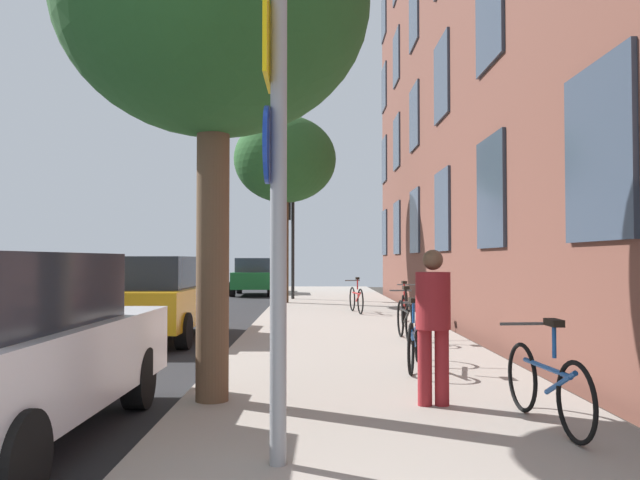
# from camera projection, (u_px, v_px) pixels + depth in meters

# --- Properties ---
(ground_plane) EXTENTS (41.80, 41.80, 0.00)m
(ground_plane) POSITION_uv_depth(u_px,v_px,m) (199.00, 324.00, 15.55)
(ground_plane) COLOR #332D28
(road_asphalt) EXTENTS (7.00, 38.00, 0.01)m
(road_asphalt) POSITION_uv_depth(u_px,v_px,m) (112.00, 324.00, 15.53)
(road_asphalt) COLOR #232326
(road_asphalt) RESTS_ON ground
(sidewalk) EXTENTS (4.20, 38.00, 0.12)m
(sidewalk) POSITION_uv_depth(u_px,v_px,m) (343.00, 322.00, 15.58)
(sidewalk) COLOR #9E9389
(sidewalk) RESTS_ON ground
(sign_post) EXTENTS (0.16, 0.60, 3.44)m
(sign_post) POSITION_uv_depth(u_px,v_px,m) (275.00, 184.00, 4.62)
(sign_post) COLOR gray
(sign_post) RESTS_ON sidewalk
(traffic_light) EXTENTS (0.43, 0.24, 3.76)m
(traffic_light) POSITION_uv_depth(u_px,v_px,m) (290.00, 229.00, 23.79)
(traffic_light) COLOR black
(traffic_light) RESTS_ON sidewalk
(tree_near) EXTENTS (3.28, 3.28, 5.54)m
(tree_near) POSITION_uv_depth(u_px,v_px,m) (214.00, 6.00, 6.74)
(tree_near) COLOR brown
(tree_near) RESTS_ON sidewalk
(tree_far) EXTENTS (3.46, 3.46, 6.32)m
(tree_far) POSITION_uv_depth(u_px,v_px,m) (285.00, 160.00, 21.80)
(tree_far) COLOR #4C3823
(tree_far) RESTS_ON sidewalk
(bicycle_0) EXTENTS (0.42, 1.74, 0.95)m
(bicycle_0) POSITION_uv_depth(u_px,v_px,m) (547.00, 384.00, 5.60)
(bicycle_0) COLOR black
(bicycle_0) RESTS_ON sidewalk
(bicycle_1) EXTENTS (0.56, 1.69, 0.95)m
(bicycle_1) POSITION_uv_depth(u_px,v_px,m) (415.00, 341.00, 8.60)
(bicycle_1) COLOR black
(bicycle_1) RESTS_ON sidewalk
(bicycle_2) EXTENTS (0.42, 1.67, 0.98)m
(bicycle_2) POSITION_uv_depth(u_px,v_px,m) (405.00, 319.00, 11.60)
(bicycle_2) COLOR black
(bicycle_2) RESTS_ON sidewalk
(bicycle_3) EXTENTS (0.51, 1.71, 0.97)m
(bicycle_3) POSITION_uv_depth(u_px,v_px,m) (405.00, 307.00, 14.60)
(bicycle_3) COLOR black
(bicycle_3) RESTS_ON sidewalk
(bicycle_4) EXTENTS (0.43, 1.75, 0.97)m
(bicycle_4) POSITION_uv_depth(u_px,v_px,m) (356.00, 299.00, 17.59)
(bicycle_4) COLOR black
(bicycle_4) RESTS_ON sidewalk
(pedestrian_0) EXTENTS (0.47, 0.47, 1.55)m
(pedestrian_0) POSITION_uv_depth(u_px,v_px,m) (433.00, 316.00, 6.43)
(pedestrian_0) COLOR maroon
(pedestrian_0) RESTS_ON sidewalk
(car_1) EXTENTS (1.88, 4.27, 1.62)m
(car_1) POSITION_uv_depth(u_px,v_px,m) (155.00, 297.00, 12.50)
(car_1) COLOR orange
(car_1) RESTS_ON road_asphalt
(car_2) EXTENTS (1.90, 4.02, 1.62)m
(car_2) POSITION_uv_depth(u_px,v_px,m) (254.00, 276.00, 28.17)
(car_2) COLOR #19662D
(car_2) RESTS_ON road_asphalt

